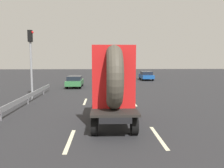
% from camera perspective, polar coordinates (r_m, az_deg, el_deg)
% --- Properties ---
extents(ground_plane, '(120.00, 120.00, 0.00)m').
position_cam_1_polar(ground_plane, '(11.90, -0.31, -9.55)').
color(ground_plane, '#28282B').
extents(flatbed_truck, '(2.02, 4.63, 3.83)m').
position_cam_1_polar(flatbed_truck, '(11.29, 0.18, -1.08)').
color(flatbed_truck, black).
rests_on(flatbed_truck, ground_plane).
extents(distant_sedan, '(1.69, 3.95, 1.29)m').
position_cam_1_polar(distant_sedan, '(26.59, -9.14, 0.69)').
color(distant_sedan, black).
rests_on(distant_sedan, ground_plane).
extents(traffic_light, '(0.42, 0.36, 5.42)m').
position_cam_1_polar(traffic_light, '(19.26, -19.30, 6.87)').
color(traffic_light, gray).
rests_on(traffic_light, ground_plane).
extents(guardrail, '(0.10, 17.92, 0.71)m').
position_cam_1_polar(guardrail, '(15.54, -22.45, -4.25)').
color(guardrail, gray).
rests_on(guardrail, ground_plane).
extents(lane_dash_left_near, '(0.16, 2.68, 0.01)m').
position_cam_1_polar(lane_dash_left_near, '(9.62, -10.32, -13.51)').
color(lane_dash_left_near, beige).
rests_on(lane_dash_left_near, ground_plane).
extents(lane_dash_left_far, '(0.16, 2.57, 0.01)m').
position_cam_1_polar(lane_dash_left_far, '(17.73, -6.61, -4.30)').
color(lane_dash_left_far, beige).
rests_on(lane_dash_left_far, ground_plane).
extents(lane_dash_right_near, '(0.16, 2.85, 0.01)m').
position_cam_1_polar(lane_dash_right_near, '(10.06, 11.32, -12.65)').
color(lane_dash_right_near, beige).
rests_on(lane_dash_right_near, ground_plane).
extents(lane_dash_right_far, '(0.16, 2.49, 0.01)m').
position_cam_1_polar(lane_dash_right_far, '(17.15, 5.40, -4.64)').
color(lane_dash_right_far, beige).
rests_on(lane_dash_right_far, ground_plane).
extents(oncoming_car, '(1.71, 3.98, 1.30)m').
position_cam_1_polar(oncoming_car, '(35.57, 8.41, 2.11)').
color(oncoming_car, black).
rests_on(oncoming_car, ground_plane).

